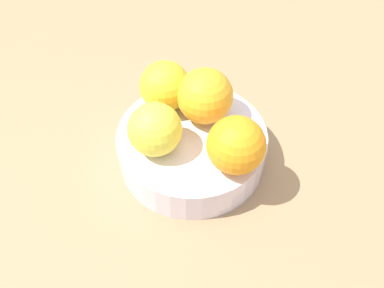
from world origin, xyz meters
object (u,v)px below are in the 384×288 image
(orange_in_bowl_1, at_px, (165,86))
(orange_in_bowl_3, at_px, (208,97))
(orange_in_bowl_2, at_px, (155,129))
(orange_in_bowl_0, at_px, (236,145))
(fruit_bowl, at_px, (192,147))

(orange_in_bowl_1, xyz_separation_m, orange_in_bowl_3, (-0.00, 0.06, 0.00))
(orange_in_bowl_2, xyz_separation_m, orange_in_bowl_3, (-0.07, 0.03, 0.00))
(orange_in_bowl_3, bearing_deg, orange_in_bowl_0, 47.95)
(orange_in_bowl_2, bearing_deg, orange_in_bowl_1, -160.06)
(orange_in_bowl_0, height_order, orange_in_bowl_2, orange_in_bowl_0)
(orange_in_bowl_0, bearing_deg, fruit_bowl, -106.31)
(orange_in_bowl_0, xyz_separation_m, orange_in_bowl_1, (-0.05, -0.11, -0.00))
(orange_in_bowl_0, xyz_separation_m, orange_in_bowl_3, (-0.05, -0.06, 0.00))
(orange_in_bowl_0, relative_size, orange_in_bowl_3, 0.96)
(fruit_bowl, relative_size, orange_in_bowl_1, 2.90)
(orange_in_bowl_1, xyz_separation_m, orange_in_bowl_2, (0.07, 0.02, -0.00))
(orange_in_bowl_0, height_order, orange_in_bowl_3, orange_in_bowl_3)
(orange_in_bowl_1, relative_size, orange_in_bowl_3, 0.93)
(orange_in_bowl_1, bearing_deg, orange_in_bowl_0, 67.02)
(fruit_bowl, bearing_deg, orange_in_bowl_1, -120.14)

